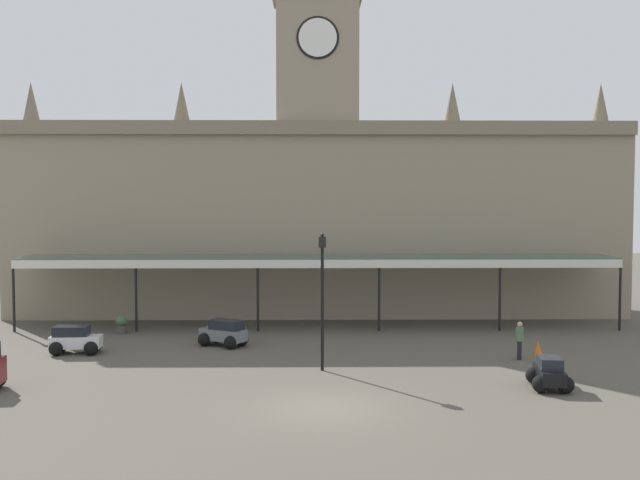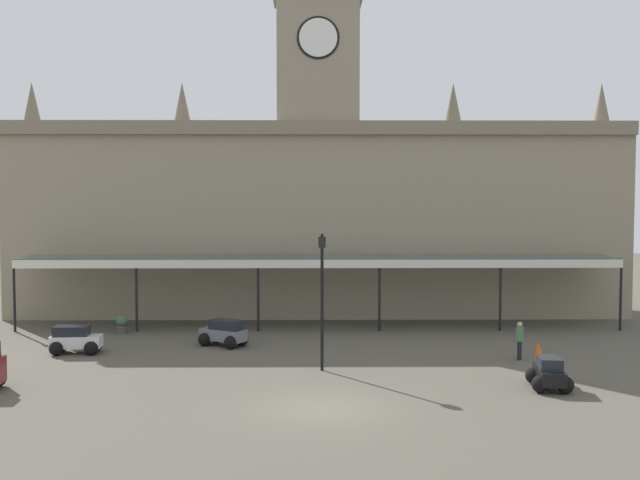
# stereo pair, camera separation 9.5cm
# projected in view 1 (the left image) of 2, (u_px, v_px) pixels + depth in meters

# --- Properties ---
(ground_plane) EXTENTS (140.00, 140.00, 0.00)m
(ground_plane) POSITION_uv_depth(u_px,v_px,m) (324.00, 408.00, 25.11)
(ground_plane) COLOR #514C42
(station_building) EXTENTS (36.79, 5.79, 20.25)m
(station_building) POSITION_uv_depth(u_px,v_px,m) (317.00, 205.00, 45.59)
(station_building) COLOR gray
(station_building) RESTS_ON ground
(entrance_canopy) EXTENTS (32.48, 3.26, 3.90)m
(entrance_canopy) POSITION_uv_depth(u_px,v_px,m) (318.00, 259.00, 40.65)
(entrance_canopy) COLOR #38564C
(entrance_canopy) RESTS_ON ground
(car_white_estate) EXTENTS (2.29, 1.61, 1.27)m
(car_white_estate) POSITION_uv_depth(u_px,v_px,m) (75.00, 341.00, 33.84)
(car_white_estate) COLOR silver
(car_white_estate) RESTS_ON ground
(car_black_sedan) EXTENTS (1.67, 2.14, 1.19)m
(car_black_sedan) POSITION_uv_depth(u_px,v_px,m) (549.00, 375.00, 27.64)
(car_black_sedan) COLOR black
(car_black_sedan) RESTS_ON ground
(car_grey_estate) EXTENTS (2.43, 2.20, 1.27)m
(car_grey_estate) POSITION_uv_depth(u_px,v_px,m) (224.00, 334.00, 35.57)
(car_grey_estate) COLOR slate
(car_grey_estate) RESTS_ON ground
(pedestrian_crossing_forecourt) EXTENTS (0.34, 0.37, 1.67)m
(pedestrian_crossing_forecourt) POSITION_uv_depth(u_px,v_px,m) (520.00, 339.00, 32.61)
(pedestrian_crossing_forecourt) COLOR black
(pedestrian_crossing_forecourt) RESTS_ON ground
(victorian_lamppost) EXTENTS (0.30, 0.30, 5.66)m
(victorian_lamppost) POSITION_uv_depth(u_px,v_px,m) (322.00, 287.00, 30.37)
(victorian_lamppost) COLOR black
(victorian_lamppost) RESTS_ON ground
(traffic_cone) EXTENTS (0.40, 0.40, 0.64)m
(traffic_cone) POSITION_uv_depth(u_px,v_px,m) (538.00, 348.00, 33.60)
(traffic_cone) COLOR orange
(traffic_cone) RESTS_ON ground
(planter_by_canopy) EXTENTS (0.60, 0.60, 0.96)m
(planter_by_canopy) POSITION_uv_depth(u_px,v_px,m) (121.00, 324.00, 38.89)
(planter_by_canopy) COLOR #47423D
(planter_by_canopy) RESTS_ON ground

